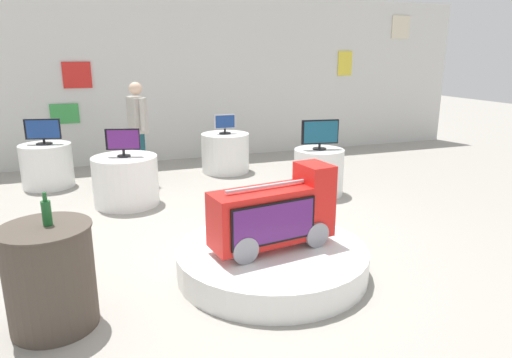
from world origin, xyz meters
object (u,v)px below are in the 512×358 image
tv_on_far_right (43,131)px  side_table_round (50,276)px  display_pedestal_left_rear (126,181)px  display_pedestal_far_right (47,166)px  display_pedestal_right_rear (319,172)px  tv_on_right_rear (320,133)px  novelty_firetruck_tv (275,216)px  main_display_pedestal (272,260)px  tv_on_left_rear (123,141)px  tv_on_center_rear (225,124)px  bottle_on_side_table (47,212)px  shopper_browsing_near_truck (138,125)px  display_pedestal_center_rear (225,153)px

tv_on_far_right → side_table_round: 4.16m
display_pedestal_left_rear → display_pedestal_far_right: 1.69m
display_pedestal_right_rear → tv_on_right_rear: tv_on_right_rear is taller
novelty_firetruck_tv → display_pedestal_right_rear: 2.64m
novelty_firetruck_tv → side_table_round: size_ratio=1.50×
tv_on_right_rear → display_pedestal_far_right: (-3.77, 1.76, -0.57)m
main_display_pedestal → tv_on_left_rear: size_ratio=4.04×
tv_on_far_right → tv_on_right_rear: bearing=-25.0°
tv_on_center_rear → novelty_firetruck_tv: bearing=-99.3°
tv_on_left_rear → bottle_on_side_table: 2.90m
novelty_firetruck_tv → display_pedestal_far_right: (-2.22, 3.88, -0.23)m
novelty_firetruck_tv → shopper_browsing_near_truck: (-0.83, 3.72, 0.36)m
main_display_pedestal → display_pedestal_left_rear: size_ratio=2.05×
novelty_firetruck_tv → tv_on_left_rear: (-1.14, 2.58, 0.32)m
tv_on_center_rear → tv_on_right_rear: size_ratio=0.66×
novelty_firetruck_tv → side_table_round: novelty_firetruck_tv is taller
tv_on_left_rear → tv_on_right_rear: bearing=-9.6°
display_pedestal_center_rear → tv_on_right_rear: 2.06m
tv_on_left_rear → shopper_browsing_near_truck: size_ratio=0.28×
tv_on_far_right → bottle_on_side_table: (0.35, -4.11, 0.03)m
side_table_round → tv_on_left_rear: bearing=75.0°
display_pedestal_left_rear → bottle_on_side_table: bearing=-104.5°
main_display_pedestal → tv_on_far_right: bearing=119.5°
tv_on_left_rear → display_pedestal_far_right: (-1.08, 1.31, -0.55)m
side_table_round → shopper_browsing_near_truck: 4.14m
tv_on_far_right → bottle_on_side_table: bearing=-85.1°
tv_on_left_rear → display_pedestal_right_rear: (2.69, -0.45, -0.55)m
display_pedestal_center_rear → display_pedestal_far_right: 2.85m
tv_on_left_rear → tv_on_center_rear: bearing=36.1°
display_pedestal_left_rear → display_pedestal_center_rear: (1.78, 1.29, 0.00)m
tv_on_center_rear → side_table_round: tv_on_center_rear is taller
tv_on_center_rear → main_display_pedestal: bearing=-99.7°
tv_on_center_rear → tv_on_right_rear: bearing=-62.4°
tv_on_left_rear → display_pedestal_far_right: size_ratio=0.58×
display_pedestal_right_rear → side_table_round: bearing=-145.5°
tv_on_center_rear → shopper_browsing_near_truck: bearing=-174.0°
tv_on_right_rear → tv_on_far_right: 4.16m
novelty_firetruck_tv → bottle_on_side_table: size_ratio=4.87×
tv_on_left_rear → side_table_round: tv_on_left_rear is taller
display_pedestal_left_rear → display_pedestal_center_rear: size_ratio=1.06×
tv_on_center_rear → display_pedestal_far_right: size_ratio=0.48×
tv_on_left_rear → display_pedestal_far_right: bearing=129.6°
side_table_round → bottle_on_side_table: bottle_on_side_table is taller
display_pedestal_left_rear → side_table_round: bearing=-104.9°
tv_on_right_rear → shopper_browsing_near_truck: (-2.38, 1.59, 0.02)m
display_pedestal_left_rear → bottle_on_side_table: size_ratio=3.51×
tv_on_far_right → main_display_pedestal: bearing=-60.5°
display_pedestal_right_rear → tv_on_far_right: size_ratio=1.40×
display_pedestal_right_rear → bottle_on_side_table: 4.19m
novelty_firetruck_tv → shopper_browsing_near_truck: shopper_browsing_near_truck is taller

